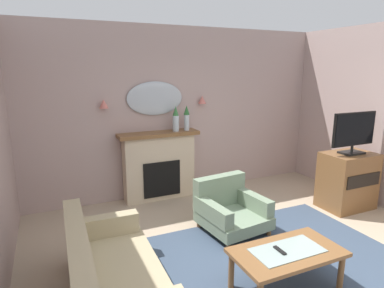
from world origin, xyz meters
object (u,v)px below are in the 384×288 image
tv_cabinet (347,181)px  mantel_vase_left (187,117)px  armchair_in_corner (229,208)px  wall_sconce_right (202,100)px  tv_remote (280,251)px  fireplace (159,166)px  floral_couch (107,271)px  mantel_vase_right (176,119)px  coffee_table (287,256)px  wall_sconce_left (104,104)px  wall_mirror (155,98)px  tv_flatscreen (354,132)px

tv_cabinet → mantel_vase_left: bearing=143.3°
tv_cabinet → armchair_in_corner: bearing=176.6°
wall_sconce_right → tv_remote: wall_sconce_right is taller
fireplace → floral_couch: 2.63m
mantel_vase_right → tv_remote: mantel_vase_right is taller
fireplace → wall_sconce_right: (0.85, 0.09, 1.09)m
mantel_vase_left → coffee_table: size_ratio=0.39×
mantel_vase_right → wall_sconce_left: size_ratio=3.04×
wall_sconce_right → armchair_in_corner: 2.10m
mantel_vase_right → tv_cabinet: mantel_vase_right is taller
mantel_vase_right → floral_couch: (-1.59, -2.24, -1.05)m
tv_remote → tv_cabinet: 2.63m
wall_mirror → wall_sconce_right: (0.85, -0.05, -0.05)m
mantel_vase_right → tv_remote: bearing=-90.3°
fireplace → wall_mirror: wall_mirror is taller
wall_mirror → tv_cabinet: wall_mirror is taller
wall_sconce_left → tv_flatscreen: 3.89m
armchair_in_corner → tv_cabinet: tv_cabinet is taller
tv_flatscreen → tv_cabinet: bearing=90.0°
armchair_in_corner → tv_flatscreen: 2.30m
wall_sconce_right → mantel_vase_right: bearing=-167.7°
wall_sconce_right → floral_couch: size_ratio=0.08×
armchair_in_corner → mantel_vase_left: bearing=90.6°
tv_flatscreen → tv_remote: bearing=-152.6°
tv_remote → tv_flatscreen: size_ratio=0.19×
wall_sconce_left → tv_remote: 3.36m
mantel_vase_left → tv_cabinet: mantel_vase_left is taller
mantel_vase_right → tv_cabinet: size_ratio=0.47×
coffee_table → mantel_vase_left: bearing=87.4°
mantel_vase_left → tv_flatscreen: bearing=-37.1°
wall_sconce_right → floral_couch: 3.46m
coffee_table → floral_couch: (-1.66, 0.57, -0.06)m
mantel_vase_left → wall_sconce_left: (-1.35, 0.12, 0.27)m
mantel_vase_right → fireplace: bearing=174.6°
wall_sconce_right → tv_cabinet: size_ratio=0.16×
armchair_in_corner → tv_flatscreen: bearing=-4.0°
wall_sconce_left → wall_sconce_right: (1.70, 0.00, 0.00)m
armchair_in_corner → tv_remote: bearing=-99.6°
armchair_in_corner → wall_sconce_right: bearing=78.0°
coffee_table → fireplace: bearing=97.4°
mantel_vase_left → wall_sconce_left: wall_sconce_left is taller
fireplace → coffee_table: fireplace is taller
armchair_in_corner → wall_mirror: bearing=107.6°
wall_sconce_left → tv_remote: size_ratio=0.88×
mantel_vase_left → floral_couch: size_ratio=0.25×
mantel_vase_right → coffee_table: size_ratio=0.39×
mantel_vase_right → tv_remote: size_ratio=2.66×
wall_sconce_left → floral_couch: bearing=-100.6°
floral_couch → tv_flatscreen: (3.91, 0.65, 0.93)m
coffee_table → tv_flatscreen: size_ratio=1.31×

